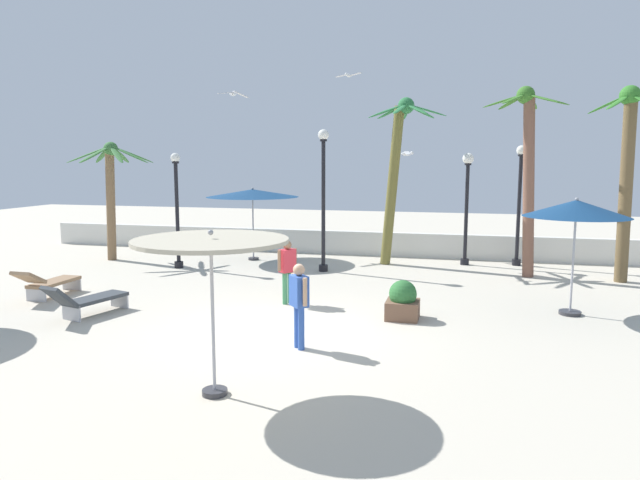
% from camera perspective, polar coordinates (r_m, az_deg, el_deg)
% --- Properties ---
extents(ground_plane, '(56.00, 56.00, 0.00)m').
position_cam_1_polar(ground_plane, '(11.65, -4.13, -9.10)').
color(ground_plane, beige).
extents(boundary_wall, '(25.20, 0.30, 0.86)m').
position_cam_1_polar(boundary_wall, '(20.86, 4.23, -0.32)').
color(boundary_wall, silver).
rests_on(boundary_wall, ground_plane).
extents(patio_umbrella_1, '(2.21, 2.21, 2.44)m').
position_cam_1_polar(patio_umbrella_1, '(8.25, -10.78, -0.77)').
color(patio_umbrella_1, '#333338').
rests_on(patio_umbrella_1, ground_plane).
extents(patio_umbrella_2, '(3.15, 3.15, 2.50)m').
position_cam_1_polar(patio_umbrella_2, '(19.71, -6.72, 4.62)').
color(patio_umbrella_2, '#333338').
rests_on(patio_umbrella_2, ground_plane).
extents(patio_umbrella_3, '(2.25, 2.25, 2.61)m').
position_cam_1_polar(patio_umbrella_3, '(13.66, 24.11, 2.78)').
color(patio_umbrella_3, '#333338').
rests_on(patio_umbrella_3, ground_plane).
extents(palm_tree_0, '(2.11, 2.13, 5.43)m').
position_cam_1_polar(palm_tree_0, '(18.03, 28.19, 6.57)').
color(palm_tree_0, brown).
rests_on(palm_tree_0, ground_plane).
extents(palm_tree_1, '(2.38, 2.17, 5.51)m').
position_cam_1_polar(palm_tree_1, '(17.72, 19.93, 7.33)').
color(palm_tree_1, brown).
rests_on(palm_tree_1, ground_plane).
extents(palm_tree_2, '(2.56, 2.55, 5.40)m').
position_cam_1_polar(palm_tree_2, '(18.82, 7.61, 7.77)').
color(palm_tree_2, brown).
rests_on(palm_tree_2, ground_plane).
extents(palm_tree_3, '(2.83, 2.83, 4.03)m').
position_cam_1_polar(palm_tree_3, '(20.81, -20.08, 5.37)').
color(palm_tree_3, brown).
rests_on(palm_tree_3, ground_plane).
extents(lamp_post_0, '(0.32, 0.32, 3.89)m').
position_cam_1_polar(lamp_post_0, '(19.62, 19.19, 3.94)').
color(lamp_post_0, black).
rests_on(lamp_post_0, ground_plane).
extents(lamp_post_1, '(0.36, 0.36, 3.65)m').
position_cam_1_polar(lamp_post_1, '(19.26, 14.38, 4.17)').
color(lamp_post_1, black).
rests_on(lamp_post_1, ground_plane).
extents(lamp_post_2, '(0.30, 0.30, 3.64)m').
position_cam_1_polar(lamp_post_2, '(18.69, -14.03, 3.26)').
color(lamp_post_2, black).
rests_on(lamp_post_2, ground_plane).
extents(lamp_post_3, '(0.33, 0.33, 4.34)m').
position_cam_1_polar(lamp_post_3, '(17.51, 0.34, 4.90)').
color(lamp_post_3, black).
rests_on(lamp_post_3, ground_plane).
extents(lounge_chair_0, '(0.57, 1.87, 0.83)m').
position_cam_1_polar(lounge_chair_0, '(15.87, -25.43, -3.77)').
color(lounge_chair_0, '#B7B7BC').
rests_on(lounge_chair_0, ground_plane).
extents(lounge_chair_1, '(1.03, 1.97, 0.84)m').
position_cam_1_polar(lounge_chair_1, '(13.64, -22.17, -5.46)').
color(lounge_chair_1, '#B7B7BC').
rests_on(lounge_chair_1, ground_plane).
extents(guest_0, '(0.42, 0.44, 1.57)m').
position_cam_1_polar(guest_0, '(10.40, -2.09, -5.78)').
color(guest_0, '#3359B2').
rests_on(guest_0, ground_plane).
extents(guest_1, '(0.40, 0.48, 1.53)m').
position_cam_1_polar(guest_1, '(13.67, -3.26, -2.60)').
color(guest_1, '#3F8C59').
rests_on(guest_1, ground_plane).
extents(seagull_0, '(0.83, 1.18, 0.21)m').
position_cam_1_polar(seagull_0, '(21.98, -8.62, 14.16)').
color(seagull_0, white).
extents(seagull_1, '(0.41, 1.08, 0.14)m').
position_cam_1_polar(seagull_1, '(18.01, 8.65, 8.49)').
color(seagull_1, white).
extents(seagull_2, '(1.06, 0.54, 0.14)m').
position_cam_1_polar(seagull_2, '(22.00, 2.84, 16.04)').
color(seagull_2, white).
extents(planter, '(0.70, 0.70, 0.85)m').
position_cam_1_polar(planter, '(12.58, 8.22, -6.06)').
color(planter, brown).
rests_on(planter, ground_plane).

